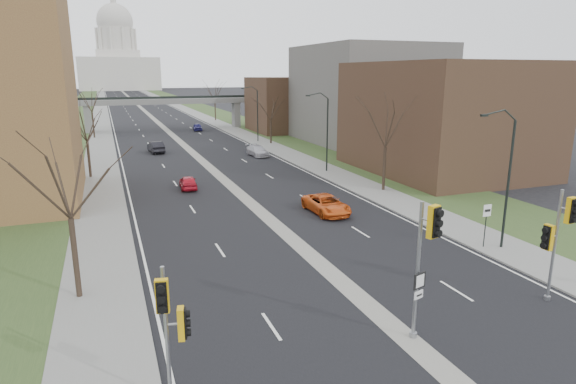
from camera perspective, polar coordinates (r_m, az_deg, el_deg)
ground at (r=22.38m, az=12.44°, el=-15.45°), size 700.00×700.00×0.00m
road_surface at (r=166.85m, az=-17.15°, el=9.63°), size 20.00×600.00×0.01m
median_strip at (r=166.85m, az=-17.14°, el=9.63°), size 1.20×600.00×0.02m
sidewalk_right at (r=168.07m, az=-13.01°, el=9.94°), size 4.00×600.00×0.12m
sidewalk_left at (r=166.48m, az=-21.31°, el=9.31°), size 4.00×600.00×0.12m
grass_verge_right at (r=169.00m, az=-10.97°, el=10.05°), size 8.00×600.00×0.10m
grass_verge_left at (r=166.62m, az=-23.40°, el=9.12°), size 8.00×600.00×0.10m
commercial_block_near at (r=56.58m, az=17.86°, el=8.37°), size 16.00×20.00×12.00m
commercial_block_mid at (r=78.61m, az=9.26°, el=11.34°), size 18.00×22.00×15.00m
commercial_block_far at (r=92.45m, az=0.27°, el=10.33°), size 14.00×14.00×10.00m
pedestrian_bridge at (r=96.95m, az=-14.37°, el=9.98°), size 34.00×3.00×6.45m
capitol at (r=336.40m, az=-19.50°, el=14.52°), size 48.00×42.00×55.75m
streetlight_near at (r=31.49m, az=24.10°, el=5.61°), size 2.61×0.20×8.70m
streetlight_mid at (r=53.09m, az=3.93°, el=9.71°), size 2.61×0.20×8.70m
streetlight_far at (r=77.44m, az=-4.24°, el=11.04°), size 2.61×0.20×8.70m
tree_left_a at (r=24.57m, az=-24.93°, el=2.73°), size 7.20×7.20×9.40m
tree_left_b at (r=54.36m, az=-22.93°, el=7.98°), size 6.75×6.75×8.81m
tree_left_c at (r=88.23m, az=-22.37°, el=10.46°), size 7.65×7.65×9.99m
tree_right_a at (r=45.29m, az=11.60°, el=8.32°), size 7.20×7.20×9.40m
tree_right_b at (r=75.26m, az=-2.07°, el=10.12°), size 6.30×6.30×8.22m
tree_right_c at (r=113.77m, az=-8.71°, el=11.89°), size 7.65×7.65×9.99m
signal_pole_left at (r=16.24m, az=-13.71°, el=-14.41°), size 1.03×0.84×4.98m
signal_pole_median at (r=19.97m, az=16.06°, el=-6.30°), size 0.79×1.00×5.94m
signal_pole_right at (r=25.90m, az=29.35°, el=-4.05°), size 1.04×0.97×5.59m
speed_limit_sign at (r=32.62m, az=22.43°, el=-2.85°), size 0.60×0.07×2.78m
car_left_near at (r=47.16m, az=-11.76°, el=1.14°), size 1.77×3.86×1.28m
car_left_far at (r=69.86m, az=-15.39°, el=5.17°), size 2.08×4.90×1.57m
car_right_near at (r=38.27m, az=4.56°, el=-1.46°), size 2.54×5.23×1.43m
car_right_mid at (r=64.76m, az=-3.66°, el=4.90°), size 2.34×4.93×1.39m
car_right_far at (r=95.05m, az=-10.67°, el=7.58°), size 1.99×4.13×1.36m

